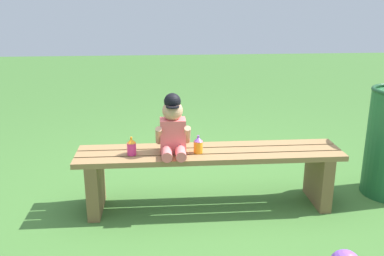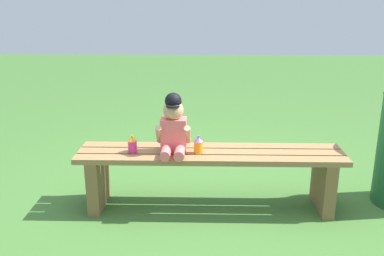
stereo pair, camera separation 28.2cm
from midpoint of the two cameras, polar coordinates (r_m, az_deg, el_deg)
ground_plane at (r=3.10m, az=5.02°, el=-10.36°), size 16.00×16.00×0.00m
park_bench at (r=2.97m, az=5.17°, el=-5.36°), size 1.80×0.36×0.42m
child_figure at (r=2.85m, az=0.34°, el=0.08°), size 0.23×0.27×0.40m
sippy_cup_left at (r=2.88m, az=-5.15°, el=-2.22°), size 0.06×0.06×0.12m
sippy_cup_right at (r=2.87m, az=3.67°, el=-2.30°), size 0.06×0.06×0.12m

